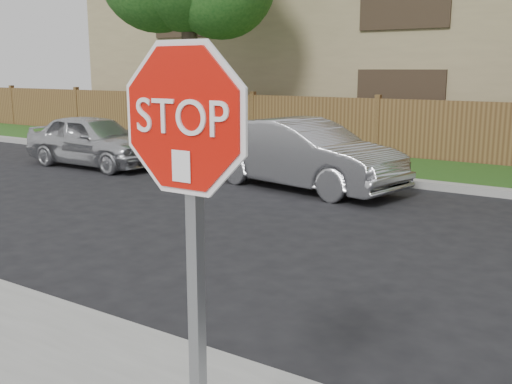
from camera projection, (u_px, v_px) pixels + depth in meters
The scene contains 5 objects.
ground at pixel (278, 381), 4.64m from camera, with size 90.00×90.00×0.00m, color black.
far_curb at pixel (507, 193), 11.24m from camera, with size 70.00×0.30×0.15m, color gray.
stop_sign at pixel (188, 186), 2.85m from camera, with size 1.01×0.13×2.55m.
sedan_far_left at pixel (94, 140), 14.69m from camera, with size 1.52×3.77×1.29m, color silver.
sedan_left at pixel (303, 154), 11.96m from camera, with size 1.47×4.22×1.39m, color #A1A2A6.
Camera 1 is at (2.23, -3.62, 2.38)m, focal length 42.00 mm.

